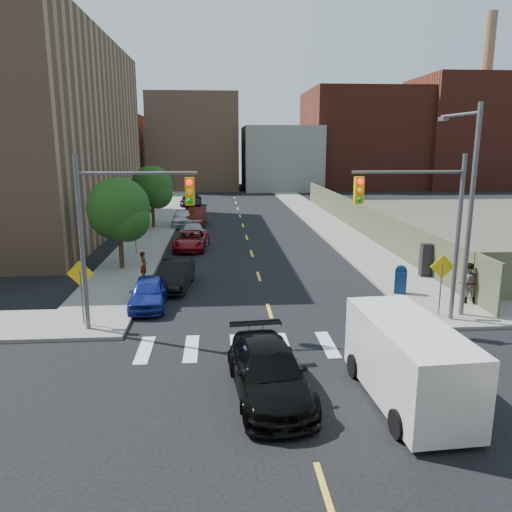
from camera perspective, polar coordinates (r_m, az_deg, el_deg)
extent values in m
plane|color=black|center=(15.39, 4.67, -16.04)|extent=(160.00, 160.00, 0.00)
cube|color=gray|center=(55.57, -10.03, 5.02)|extent=(3.50, 73.00, 0.15)
cube|color=gray|center=(56.18, 5.97, 5.23)|extent=(3.50, 73.00, 0.15)
cube|color=#686949|center=(43.40, 11.56, 4.38)|extent=(0.12, 44.00, 2.50)
cube|color=#592319|center=(85.63, -18.03, 11.24)|extent=(14.00, 18.00, 12.00)
cube|color=#8C6B4C|center=(85.39, -7.02, 12.77)|extent=(14.00, 16.00, 15.00)
cube|color=gray|center=(83.96, 2.73, 11.14)|extent=(12.00, 16.00, 10.00)
cube|color=#592319|center=(88.67, 11.84, 12.92)|extent=(18.00, 18.00, 16.00)
cube|color=#592319|center=(92.51, 22.04, 12.88)|extent=(14.00, 16.00, 18.00)
cylinder|color=#8C6B4C|center=(94.54, 24.56, 15.69)|extent=(1.80, 1.80, 28.00)
cylinder|color=#59595E|center=(20.39, -19.26, 1.02)|extent=(0.18, 0.18, 7.00)
cylinder|color=#59595E|center=(19.57, -13.41, 9.21)|extent=(4.50, 0.12, 0.12)
cube|color=#E5A50C|center=(19.42, -7.57, 7.34)|extent=(0.35, 0.30, 1.05)
cylinder|color=#59595E|center=(21.96, 22.03, 1.60)|extent=(0.18, 0.18, 7.00)
cylinder|color=#59595E|center=(20.72, 17.02, 9.18)|extent=(4.50, 0.12, 0.12)
cube|color=#E5A50C|center=(20.16, 11.67, 7.38)|extent=(0.35, 0.30, 1.05)
cylinder|color=#59595E|center=(22.56, 23.29, 4.35)|extent=(0.20, 0.20, 9.00)
cylinder|color=#59595E|center=(23.92, 22.27, 14.73)|extent=(0.12, 3.50, 0.12)
cube|color=#59595E|center=(25.36, 20.61, 14.47)|extent=(0.25, 0.60, 0.18)
cylinder|color=#59595E|center=(21.49, -19.25, -4.73)|extent=(0.06, 0.06, 2.40)
cube|color=yellow|center=(21.20, -19.47, -1.90)|extent=(1.06, 0.04, 1.06)
cylinder|color=#59595E|center=(22.79, 20.32, -3.84)|extent=(0.06, 0.06, 2.40)
cube|color=yellow|center=(22.51, 20.54, -1.15)|extent=(1.06, 0.04, 1.06)
cylinder|color=#59595E|center=(34.34, -13.61, 2.02)|extent=(0.06, 0.06, 2.40)
cube|color=yellow|center=(34.15, -13.71, 3.83)|extent=(1.06, 0.04, 1.06)
cylinder|color=#332114|center=(30.48, -15.17, 0.82)|extent=(0.28, 0.28, 2.64)
sphere|color=#113E14|center=(30.10, -15.43, 5.30)|extent=(3.60, 3.60, 3.60)
sphere|color=#113E14|center=(29.79, -14.53, 4.11)|extent=(2.64, 2.64, 2.64)
sphere|color=#113E14|center=(30.62, -15.98, 4.59)|extent=(2.88, 2.88, 2.88)
cylinder|color=#332114|center=(45.09, -11.68, 4.77)|extent=(0.28, 0.28, 2.64)
sphere|color=#113E14|center=(44.83, -11.82, 7.81)|extent=(3.60, 3.60, 3.60)
sphere|color=#113E14|center=(44.53, -11.19, 7.03)|extent=(2.64, 2.64, 2.64)
sphere|color=#113E14|center=(45.32, -12.24, 7.31)|extent=(2.88, 2.88, 2.88)
imported|color=navy|center=(23.59, -12.17, -4.07)|extent=(1.74, 4.06, 1.37)
imported|color=black|center=(26.33, -9.21, -2.11)|extent=(1.90, 4.44, 1.42)
imported|color=maroon|center=(35.74, -7.42, 1.79)|extent=(2.60, 4.87, 1.30)
imported|color=#9C9FA4|center=(38.31, -7.23, 2.61)|extent=(2.42, 5.01, 1.41)
imported|color=silver|center=(45.98, -8.39, 4.37)|extent=(1.89, 4.58, 1.55)
imported|color=#45120D|center=(46.48, -6.74, 4.50)|extent=(1.78, 4.75, 1.55)
imported|color=black|center=(60.15, -7.46, 6.29)|extent=(2.38, 5.09, 1.41)
imported|color=black|center=(15.25, 1.47, -13.09)|extent=(2.56, 5.34, 1.50)
cube|color=silver|center=(15.36, 16.97, -11.36)|extent=(2.35, 5.40, 2.24)
cube|color=black|center=(16.97, 14.19, -7.73)|extent=(1.95, 1.33, 0.91)
cylinder|color=black|center=(16.84, 11.23, -12.22)|extent=(0.33, 0.79, 0.77)
cylinder|color=black|center=(17.54, 17.33, -11.54)|extent=(0.33, 0.79, 0.77)
cylinder|color=black|center=(14.01, 15.99, -17.98)|extent=(0.33, 0.79, 0.77)
cylinder|color=black|center=(14.83, 23.14, -16.72)|extent=(0.33, 0.79, 0.77)
cube|color=navy|center=(25.62, 16.18, -2.91)|extent=(0.69, 0.61, 1.10)
cylinder|color=navy|center=(25.48, 16.26, -1.66)|extent=(0.62, 0.43, 0.57)
cube|color=black|center=(29.22, 18.80, -0.42)|extent=(0.55, 0.45, 1.85)
imported|color=gray|center=(27.58, -12.71, -1.11)|extent=(0.49, 0.63, 1.56)
imported|color=gray|center=(25.07, 22.96, -2.82)|extent=(0.97, 0.78, 1.90)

